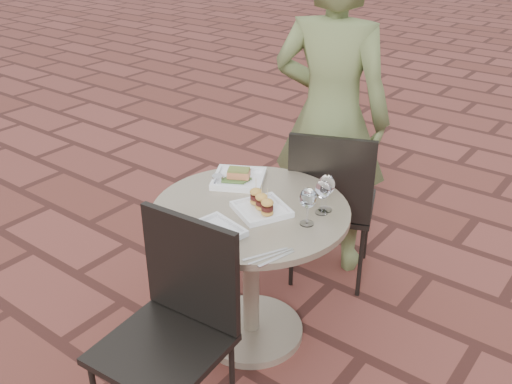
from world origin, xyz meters
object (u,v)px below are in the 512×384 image
Objects in this scene: plate_sliders at (262,206)px; plate_tuna at (212,232)px; diner at (331,118)px; chair_near at (176,315)px; plate_salmon at (239,178)px; cafe_table at (251,253)px; chair_far at (332,196)px.

plate_sliders is 1.13× the size of plate_tuna.
diner reaches higher than plate_tuna.
chair_near is 3.60× the size of plate_tuna.
diner is 6.17× the size of plate_sliders.
plate_salmon is 0.51m from plate_tuna.
chair_far is at bearing 83.64° from cafe_table.
diner is at bearing 92.21° from chair_near.
cafe_table is 0.50× the size of diner.
plate_salmon is (-0.21, 0.18, 0.27)m from cafe_table.
chair_near reaches higher than plate_salmon.
diner is (-0.15, 0.20, 0.35)m from chair_far.
chair_near is (0.02, -1.21, 0.00)m from chair_far.
chair_near reaches higher than cafe_table.
plate_salmon is 1.28× the size of plate_tuna.
plate_tuna is (-0.08, 0.31, 0.19)m from chair_near.
chair_near is 0.37m from plate_tuna.
plate_salmon is (-0.13, -0.64, -0.15)m from diner.
chair_far is 2.80× the size of plate_salmon.
plate_sliders is (0.14, -0.82, -0.14)m from diner.
plate_tuna is at bearing 81.62° from diner.
plate_salmon is at bearing 140.10° from cafe_table.
cafe_table is at bearing 92.61° from plate_tuna.
plate_salmon is (-0.30, 0.77, 0.20)m from chair_near.
chair_near reaches higher than plate_sliders.
chair_far is 1.21m from chair_near.
chair_far is 0.92m from plate_tuna.
plate_sliders is (-0.03, 0.59, 0.21)m from chair_near.
plate_tuna reaches higher than cafe_table.
diner is (-0.17, 1.41, 0.35)m from chair_near.
plate_tuna is (-0.06, -0.90, 0.19)m from chair_far.
plate_tuna is at bearing -87.39° from cafe_table.
chair_near reaches higher than plate_tuna.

